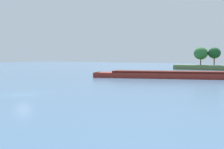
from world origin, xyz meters
TOP-DOWN VIEW (x-y plane):
  - ground_plane at (0.00, 0.00)m, footprint 400.00×400.00m
  - cargo_barge at (8.36, 41.79)m, footprint 41.72×19.77m

SIDE VIEW (x-z plane):
  - ground_plane at x=0.00m, z-range 0.00..0.00m
  - cargo_barge at x=8.36m, z-range -2.00..3.85m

